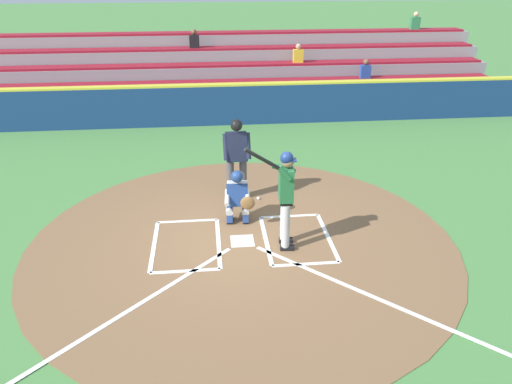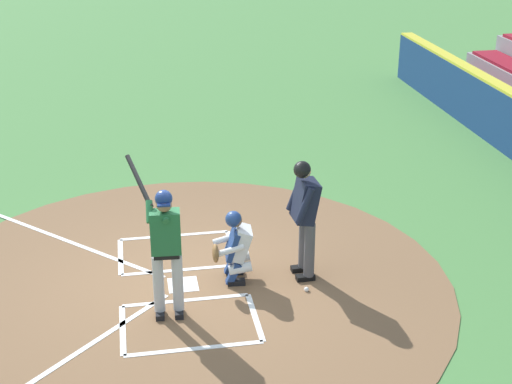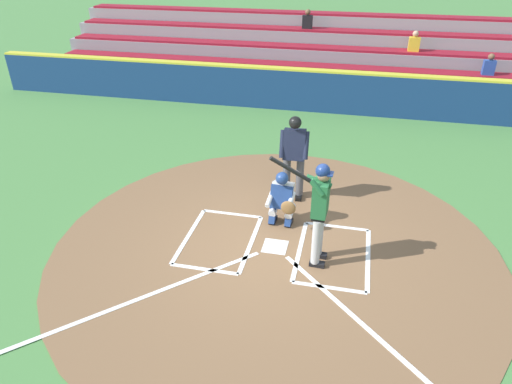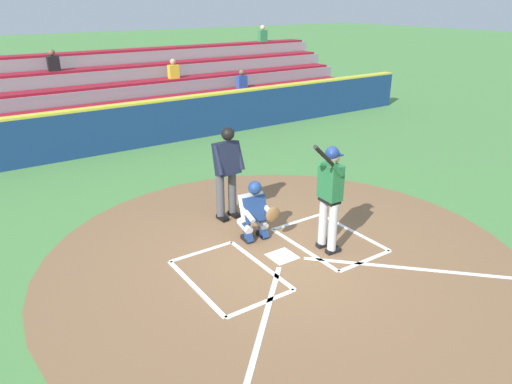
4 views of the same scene
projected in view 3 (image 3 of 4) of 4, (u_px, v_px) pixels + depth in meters
The scene contains 9 objects.
ground_plane at pixel (275, 247), 8.37m from camera, with size 120.00×120.00×0.00m, color #4C8442.
dirt_circle at pixel (275, 247), 8.36m from camera, with size 8.00×8.00×0.01m, color brown.
home_plate_and_chalk at pixel (265, 277), 7.61m from camera, with size 7.93×4.91×0.01m.
batter at pixel (319, 208), 7.46m from camera, with size 0.96×0.67×2.13m.
catcher at pixel (282, 198), 8.75m from camera, with size 0.59×0.64×1.13m.
plate_umpire at pixel (294, 152), 9.38m from camera, with size 0.59×0.43×1.86m.
baseball at pixel (313, 200), 9.75m from camera, with size 0.07×0.07×0.07m, color white.
backstop_wall at pixel (320, 91), 14.42m from camera, with size 22.00×0.36×1.31m.
bleacher_stand at pixel (329, 60), 17.09m from camera, with size 20.00×4.25×3.00m.
Camera 3 is at (-1.15, 6.70, 4.99)m, focal length 32.38 mm.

